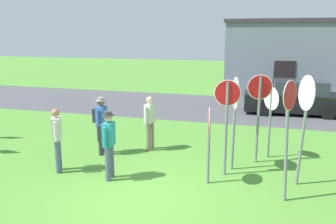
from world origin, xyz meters
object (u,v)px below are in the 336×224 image
object	(u,v)px
stop_sign_far_back	(288,122)
person_holding_notes	(108,140)
stop_sign_center_cluster	(235,107)
stop_sign_leaning_left	(305,110)
stop_sign_tallest	(271,110)
stop_sign_rear_right	(209,133)
stop_sign_low_front	(227,112)
person_with_sunhat	(57,137)
stop_sign_nearest	(259,104)
person_near_signs	(150,120)
parked_car_on_street	(295,98)
person_in_dark_shirt	(101,121)

from	to	relation	value
stop_sign_far_back	person_holding_notes	world-z (taller)	stop_sign_far_back
stop_sign_center_cluster	stop_sign_leaning_left	xyz separation A→B (m)	(1.66, -0.53, 0.12)
stop_sign_center_cluster	stop_sign_far_back	xyz separation A→B (m)	(1.26, -1.51, 0.04)
stop_sign_tallest	stop_sign_rear_right	bearing A→B (deg)	-120.41
stop_sign_center_cluster	stop_sign_low_front	xyz separation A→B (m)	(-0.15, -0.46, -0.07)
stop_sign_center_cluster	stop_sign_leaning_left	distance (m)	1.74
person_with_sunhat	stop_sign_nearest	bearing A→B (deg)	23.41
stop_sign_far_back	person_near_signs	size ratio (longest dim) A/B	1.57
stop_sign_low_front	person_holding_notes	bearing A→B (deg)	-158.62
stop_sign_center_cluster	person_holding_notes	xyz separation A→B (m)	(-2.89, -1.53, -0.71)
stop_sign_center_cluster	stop_sign_rear_right	size ratio (longest dim) A/B	1.32
stop_sign_nearest	person_holding_notes	bearing A→B (deg)	-147.20
stop_sign_tallest	stop_sign_far_back	bearing A→B (deg)	-82.49
stop_sign_rear_right	person_holding_notes	xyz separation A→B (m)	(-2.41, -0.44, -0.26)
stop_sign_leaning_left	person_holding_notes	size ratio (longest dim) A/B	1.53
stop_sign_rear_right	stop_sign_leaning_left	world-z (taller)	stop_sign_leaning_left
stop_sign_center_cluster	person_with_sunhat	xyz separation A→B (m)	(-4.39, -1.44, -0.77)
stop_sign_leaning_left	person_holding_notes	world-z (taller)	stop_sign_leaning_left
stop_sign_center_cluster	person_with_sunhat	world-z (taller)	stop_sign_center_cluster
stop_sign_tallest	person_near_signs	size ratio (longest dim) A/B	1.24
stop_sign_leaning_left	person_with_sunhat	bearing A→B (deg)	-171.40
parked_car_on_street	person_in_dark_shirt	xyz separation A→B (m)	(-5.85, -7.53, 0.32)
stop_sign_rear_right	stop_sign_center_cluster	bearing A→B (deg)	66.16
parked_car_on_street	stop_sign_leaning_left	xyz separation A→B (m)	(-0.27, -8.21, 1.15)
stop_sign_leaning_left	parked_car_on_street	bearing A→B (deg)	88.15
parked_car_on_street	person_near_signs	xyz separation A→B (m)	(-4.59, -6.74, 0.26)
stop_sign_tallest	person_in_dark_shirt	xyz separation A→B (m)	(-4.82, -1.11, -0.40)
stop_sign_leaning_left	person_with_sunhat	world-z (taller)	stop_sign_leaning_left
stop_sign_center_cluster	stop_sign_leaning_left	world-z (taller)	stop_sign_leaning_left
stop_sign_nearest	person_with_sunhat	distance (m)	5.46
stop_sign_center_cluster	person_in_dark_shirt	size ratio (longest dim) A/B	1.43
stop_sign_rear_right	stop_sign_tallest	distance (m)	2.72
parked_car_on_street	person_in_dark_shirt	distance (m)	9.54
stop_sign_nearest	stop_sign_center_cluster	bearing A→B (deg)	-129.31
stop_sign_rear_right	person_with_sunhat	bearing A→B (deg)	-174.79
stop_sign_leaning_left	stop_sign_tallest	world-z (taller)	stop_sign_leaning_left
parked_car_on_street	stop_sign_leaning_left	distance (m)	8.29
person_with_sunhat	person_near_signs	world-z (taller)	same
stop_sign_low_front	person_holding_notes	world-z (taller)	stop_sign_low_front
stop_sign_rear_right	stop_sign_far_back	world-z (taller)	stop_sign_far_back
parked_car_on_street	person_with_sunhat	bearing A→B (deg)	-124.68
stop_sign_rear_right	stop_sign_far_back	xyz separation A→B (m)	(1.74, -0.42, 0.48)
stop_sign_far_back	person_near_signs	distance (m)	4.69
parked_car_on_street	person_in_dark_shirt	bearing A→B (deg)	-127.81
parked_car_on_street	stop_sign_rear_right	xyz separation A→B (m)	(-2.40, -8.76, 0.58)
stop_sign_rear_right	stop_sign_far_back	bearing A→B (deg)	-13.58
person_holding_notes	stop_sign_far_back	bearing A→B (deg)	0.32
stop_sign_low_front	person_holding_notes	distance (m)	3.01
stop_sign_low_front	person_holding_notes	size ratio (longest dim) A/B	1.42
stop_sign_nearest	stop_sign_far_back	bearing A→B (deg)	-72.96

